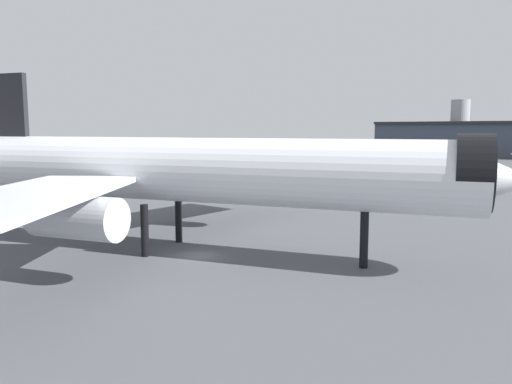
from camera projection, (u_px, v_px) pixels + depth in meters
name	position (u px, v px, depth m)	size (l,w,h in m)	color
ground	(197.00, 256.00, 51.00)	(900.00, 900.00, 0.00)	#4C4F54
airliner_near_gate	(183.00, 171.00, 52.23)	(63.79, 56.70, 18.99)	silver
baggage_tug_wing	(264.00, 194.00, 91.41)	(3.06, 3.58, 1.85)	black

